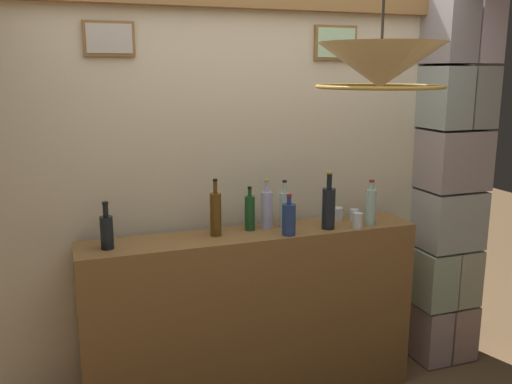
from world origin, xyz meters
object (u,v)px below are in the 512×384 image
object	(u,v)px
glass_tumbler_shot	(354,215)
pendant_lamp	(381,67)
liquor_bottle_tequila	(289,219)
glass_tumbler_highball	(358,220)
liquor_bottle_bourbon	(107,231)
liquor_bottle_brandy	(250,213)
liquor_bottle_mezcal	(267,209)
liquor_bottle_vodka	(371,206)
liquor_bottle_gin	(216,213)
liquor_bottle_port	(284,209)
liquor_bottle_vermouth	(329,207)
glass_tumbler_rocks	(337,214)

from	to	relation	value
glass_tumbler_shot	pendant_lamp	distance (m)	1.30
liquor_bottle_tequila	glass_tumbler_highball	size ratio (longest dim) A/B	2.53
liquor_bottle_tequila	pendant_lamp	bearing A→B (deg)	-82.55
liquor_bottle_bourbon	liquor_bottle_tequila	distance (m)	0.99
liquor_bottle_brandy	liquor_bottle_bourbon	bearing A→B (deg)	-174.65
liquor_bottle_brandy	liquor_bottle_mezcal	xyz separation A→B (m)	(0.11, 0.01, 0.01)
liquor_bottle_vodka	liquor_bottle_gin	size ratio (longest dim) A/B	0.85
liquor_bottle_port	liquor_bottle_vermouth	world-z (taller)	liquor_bottle_vermouth
glass_tumbler_shot	liquor_bottle_vermouth	bearing A→B (deg)	-156.36
liquor_bottle_vodka	liquor_bottle_port	world-z (taller)	liquor_bottle_port
liquor_bottle_gin	liquor_bottle_port	bearing A→B (deg)	4.18
liquor_bottle_port	glass_tumbler_rocks	size ratio (longest dim) A/B	3.63
liquor_bottle_gin	glass_tumbler_highball	world-z (taller)	liquor_bottle_gin
liquor_bottle_bourbon	pendant_lamp	world-z (taller)	pendant_lamp
liquor_bottle_tequila	pendant_lamp	xyz separation A→B (m)	(0.09, -0.73, 0.83)
liquor_bottle_port	liquor_bottle_tequila	distance (m)	0.16
glass_tumbler_highball	pendant_lamp	size ratio (longest dim) A/B	0.15
glass_tumbler_rocks	liquor_bottle_vodka	bearing A→B (deg)	-50.25
liquor_bottle_gin	pendant_lamp	xyz separation A→B (m)	(0.49, -0.85, 0.80)
liquor_bottle_vermouth	liquor_bottle_tequila	world-z (taller)	liquor_bottle_vermouth
liquor_bottle_port	glass_tumbler_shot	xyz separation A→B (m)	(0.46, -0.02, -0.08)
liquor_bottle_port	liquor_bottle_gin	size ratio (longest dim) A/B	0.87
liquor_bottle_bourbon	liquor_bottle_gin	xyz separation A→B (m)	(0.60, 0.04, 0.03)
liquor_bottle_brandy	liquor_bottle_gin	size ratio (longest dim) A/B	0.80
liquor_bottle_bourbon	liquor_bottle_vermouth	world-z (taller)	liquor_bottle_vermouth
liquor_bottle_bourbon	glass_tumbler_rocks	size ratio (longest dim) A/B	3.23
liquor_bottle_mezcal	liquor_bottle_gin	distance (m)	0.33
pendant_lamp	liquor_bottle_vermouth	bearing A→B (deg)	77.24
liquor_bottle_vermouth	liquor_bottle_tequila	xyz separation A→B (m)	(-0.27, -0.04, -0.04)
glass_tumbler_rocks	liquor_bottle_brandy	bearing A→B (deg)	-176.96
liquor_bottle_gin	liquor_bottle_tequila	xyz separation A→B (m)	(0.39, -0.13, -0.04)
liquor_bottle_bourbon	glass_tumbler_shot	bearing A→B (deg)	1.95
liquor_bottle_mezcal	glass_tumbler_shot	bearing A→B (deg)	-3.44
liquor_bottle_brandy	liquor_bottle_port	world-z (taller)	liquor_bottle_port
liquor_bottle_brandy	glass_tumbler_shot	bearing A→B (deg)	-2.17
liquor_bottle_brandy	glass_tumbler_shot	distance (m)	0.68
liquor_bottle_vermouth	liquor_bottle_gin	bearing A→B (deg)	172.22
liquor_bottle_port	glass_tumbler_rocks	bearing A→B (deg)	5.76
glass_tumbler_rocks	liquor_bottle_tequila	bearing A→B (deg)	-154.39
liquor_bottle_port	liquor_bottle_gin	world-z (taller)	liquor_bottle_gin
pendant_lamp	glass_tumbler_highball	bearing A→B (deg)	64.43
liquor_bottle_brandy	glass_tumbler_rocks	world-z (taller)	liquor_bottle_brandy
liquor_bottle_tequila	pendant_lamp	size ratio (longest dim) A/B	0.38
liquor_bottle_vodka	liquor_bottle_port	xyz separation A→B (m)	(-0.51, 0.13, -0.00)
liquor_bottle_vodka	liquor_bottle_vermouth	world-z (taller)	liquor_bottle_vermouth
liquor_bottle_port	glass_tumbler_highball	world-z (taller)	liquor_bottle_port
liquor_bottle_tequila	liquor_bottle_brandy	bearing A→B (deg)	136.81
liquor_bottle_vermouth	glass_tumbler_highball	distance (m)	0.19
liquor_bottle_mezcal	liquor_bottle_gin	world-z (taller)	liquor_bottle_gin
liquor_bottle_bourbon	liquor_bottle_gin	bearing A→B (deg)	3.69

